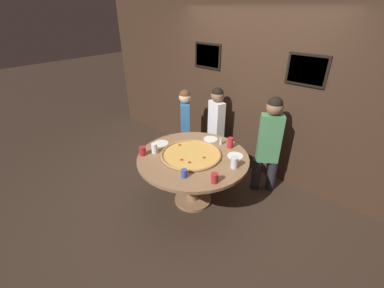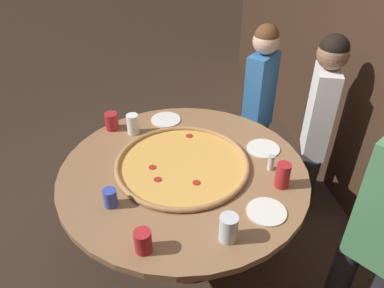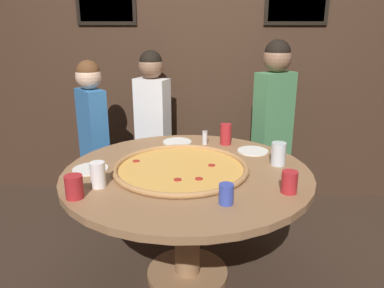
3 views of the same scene
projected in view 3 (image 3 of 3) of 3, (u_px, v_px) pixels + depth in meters
name	position (u px, v px, depth m)	size (l,w,h in m)	color
ground_plane	(187.00, 276.00, 2.43)	(24.00, 24.00, 0.00)	#38281E
back_wall	(200.00, 54.00, 3.29)	(6.40, 0.08, 2.60)	#3D281C
dining_table	(187.00, 192.00, 2.25)	(1.46, 1.46, 0.74)	#936B47
giant_pizza	(181.00, 167.00, 2.21)	(0.80, 0.80, 0.03)	#E5A84C
drink_cup_centre_back	(226.00, 134.00, 2.66)	(0.08, 0.08, 0.15)	#B22328
drink_cup_far_left	(226.00, 194.00, 1.78)	(0.07, 0.07, 0.10)	#384CB7
drink_cup_by_shaker	(278.00, 154.00, 2.27)	(0.09, 0.09, 0.14)	silver
drink_cup_near_right	(98.00, 175.00, 1.96)	(0.08, 0.08, 0.14)	white
drink_cup_far_right	(289.00, 182.00, 1.90)	(0.08, 0.08, 0.12)	#B22328
drink_cup_beside_pizza	(74.00, 187.00, 1.84)	(0.09, 0.09, 0.12)	#B22328
white_plate_far_back	(253.00, 151.00, 2.52)	(0.21, 0.21, 0.01)	white
white_plate_near_front	(90.00, 169.00, 2.21)	(0.21, 0.21, 0.01)	white
white_plate_beside_cup	(177.00, 142.00, 2.72)	(0.21, 0.21, 0.01)	white
condiment_shaker	(205.00, 138.00, 2.66)	(0.04, 0.04, 0.10)	silver
diner_far_left	(153.00, 121.00, 3.20)	(0.36, 0.24, 1.36)	#232328
diner_centre_back	(93.00, 132.00, 2.96)	(0.31, 0.32, 1.31)	#232328
diner_far_right	(273.00, 120.00, 3.00)	(0.37, 0.31, 1.45)	#232328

